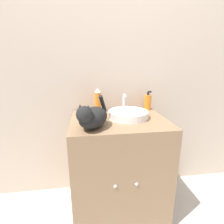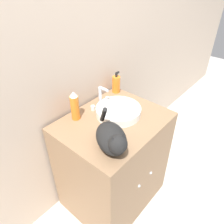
{
  "view_description": "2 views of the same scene",
  "coord_description": "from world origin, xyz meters",
  "views": [
    {
      "loc": [
        -0.24,
        -0.99,
        1.28
      ],
      "look_at": [
        -0.06,
        0.25,
        0.92
      ],
      "focal_mm": 28.0,
      "sensor_mm": 36.0,
      "label": 1
    },
    {
      "loc": [
        -0.91,
        -0.47,
        1.77
      ],
      "look_at": [
        -0.06,
        0.26,
        0.97
      ],
      "focal_mm": 35.0,
      "sensor_mm": 36.0,
      "label": 2
    }
  ],
  "objects": [
    {
      "name": "vanity_cabinet",
      "position": [
        0.0,
        0.3,
        0.42
      ],
      "size": [
        0.75,
        0.61,
        0.85
      ],
      "color": "#8C6B4C",
      "rests_on": "ground_plane"
    },
    {
      "name": "ground_plane",
      "position": [
        0.0,
        0.0,
        0.0
      ],
      "size": [
        8.0,
        8.0,
        0.0
      ],
      "primitive_type": "plane",
      "color": "beige"
    },
    {
      "name": "faucet",
      "position": [
        0.08,
        0.49,
        0.92
      ],
      "size": [
        0.19,
        0.09,
        0.17
      ],
      "color": "silver",
      "rests_on": "vanity_cabinet"
    },
    {
      "name": "soap_bottle",
      "position": [
        0.32,
        0.54,
        0.92
      ],
      "size": [
        0.07,
        0.07,
        0.18
      ],
      "color": "orange",
      "rests_on": "vanity_cabinet"
    },
    {
      "name": "spray_bottle",
      "position": [
        -0.15,
        0.51,
        0.95
      ],
      "size": [
        0.06,
        0.06,
        0.22
      ],
      "color": "orange",
      "rests_on": "vanity_cabinet"
    },
    {
      "name": "cat",
      "position": [
        -0.21,
        0.13,
        0.93
      ],
      "size": [
        0.28,
        0.34,
        0.21
      ],
      "rotation": [
        0.0,
        0.0,
        -2.11
      ],
      "color": "black",
      "rests_on": "vanity_cabinet"
    },
    {
      "name": "wall_back",
      "position": [
        0.0,
        0.64,
        1.25
      ],
      "size": [
        6.0,
        0.05,
        2.5
      ],
      "color": "#C6B29E",
      "rests_on": "ground_plane"
    },
    {
      "name": "sink_basin",
      "position": [
        0.08,
        0.32,
        0.88
      ],
      "size": [
        0.32,
        0.32,
        0.06
      ],
      "color": "white",
      "rests_on": "vanity_cabinet"
    }
  ]
}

